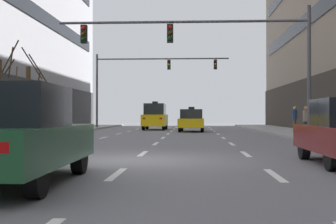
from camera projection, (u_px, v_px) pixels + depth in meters
The scene contains 33 objects.
ground_plane at pixel (135, 160), 12.30m from camera, with size 120.00×120.00×0.00m, color slate.
lane_stripe_l1_s4 at pixel (43, 153), 14.47m from camera, with size 0.16×2.00×0.01m, color silver.
lane_stripe_l1_s5 at pixel (81, 143), 19.46m from camera, with size 0.16×2.00×0.01m, color silver.
lane_stripe_l1_s6 at pixel (104, 138), 24.45m from camera, with size 0.16×2.00×0.01m, color silver.
lane_stripe_l1_s7 at pixel (119, 134), 29.45m from camera, with size 0.16×2.00×0.01m, color silver.
lane_stripe_l1_s8 at pixel (129, 131), 34.44m from camera, with size 0.16×2.00×0.01m, color silver.
lane_stripe_l1_s9 at pixel (137, 129), 39.43m from camera, with size 0.16×2.00×0.01m, color silver.
lane_stripe_l1_s10 at pixel (143, 128), 44.42m from camera, with size 0.16×2.00×0.01m, color silver.
lane_stripe_l2_s3 at pixel (117, 174), 9.31m from camera, with size 0.16×2.00×0.01m, color silver.
lane_stripe_l2_s4 at pixel (143, 153), 14.30m from camera, with size 0.16×2.00×0.01m, color silver.
lane_stripe_l2_s5 at pixel (156, 144), 19.29m from camera, with size 0.16×2.00×0.01m, color silver.
lane_stripe_l2_s6 at pixel (163, 138), 24.28m from camera, with size 0.16×2.00×0.01m, color silver.
lane_stripe_l2_s7 at pixel (168, 134), 29.28m from camera, with size 0.16×2.00×0.01m, color silver.
lane_stripe_l2_s8 at pixel (172, 131), 34.27m from camera, with size 0.16×2.00×0.01m, color silver.
lane_stripe_l2_s9 at pixel (174, 129), 39.26m from camera, with size 0.16×2.00×0.01m, color silver.
lane_stripe_l2_s10 at pixel (176, 128), 44.26m from camera, with size 0.16×2.00×0.01m, color silver.
lane_stripe_l3_s3 at pixel (275, 175), 9.14m from camera, with size 0.16×2.00×0.01m, color silver.
lane_stripe_l3_s4 at pixel (246, 154), 14.13m from camera, with size 0.16×2.00×0.01m, color silver.
lane_stripe_l3_s5 at pixel (232, 144), 19.12m from camera, with size 0.16×2.00×0.01m, color silver.
lane_stripe_l3_s6 at pixel (223, 138), 24.12m from camera, with size 0.16×2.00×0.01m, color silver.
lane_stripe_l3_s7 at pixel (218, 134), 29.11m from camera, with size 0.16×2.00×0.01m, color silver.
lane_stripe_l3_s8 at pixel (214, 131), 34.10m from camera, with size 0.16×2.00×0.01m, color silver.
lane_stripe_l3_s9 at pixel (211, 129), 39.10m from camera, with size 0.16×2.00×0.01m, color silver.
lane_stripe_l3_s10 at pixel (209, 128), 44.09m from camera, with size 0.16×2.00×0.01m, color silver.
taxi_driving_1 at pixel (192, 121), 33.46m from camera, with size 1.95×4.41×1.81m.
taxi_driving_2 at pixel (155, 117), 37.84m from camera, with size 1.92×4.48×2.34m.
car_driving_3 at pixel (13, 136), 7.96m from camera, with size 2.04×4.64×1.72m.
traffic_signal_0 at pixel (215, 45), 20.71m from camera, with size 11.45×0.35×6.01m.
traffic_signal_1 at pixel (144, 73), 39.80m from camera, with size 11.59×0.35×6.41m.
street_tree_0 at pixel (0, 95), 22.15m from camera, with size 1.21×1.11×4.75m.
street_tree_1 at pixel (29, 97), 26.06m from camera, with size 1.87×1.82×4.85m.
pedestrian_0 at pixel (295, 117), 29.12m from camera, with size 0.38×0.42×1.63m.
pedestrian_1 at pixel (306, 119), 22.07m from camera, with size 0.35×0.46×1.50m.
Camera 1 is at (1.54, -12.25, 1.20)m, focal length 48.86 mm.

